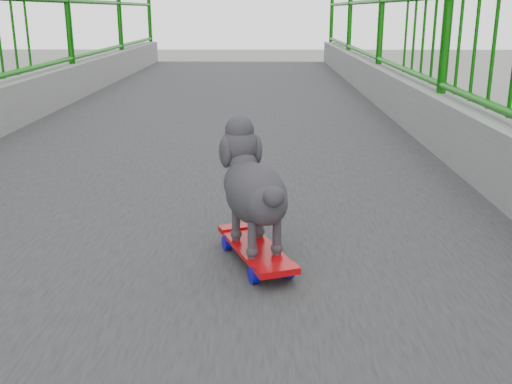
{
  "coord_description": "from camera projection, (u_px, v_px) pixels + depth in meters",
  "views": [
    {
      "loc": [
        0.35,
        2.44,
        7.77
      ],
      "look_at": [
        0.33,
        4.24,
        7.22
      ],
      "focal_mm": 42.0,
      "sensor_mm": 36.0,
      "label": 1
    }
  ],
  "objects": [
    {
      "name": "poodle",
      "position": [
        253.0,
        187.0,
        1.84
      ],
      "size": [
        0.26,
        0.4,
        0.35
      ],
      "rotation": [
        0.0,
        0.0,
        0.36
      ],
      "color": "#2F2D32",
      "rests_on": "skateboard"
    },
    {
      "name": "skateboard",
      "position": [
        256.0,
        251.0,
        1.88
      ],
      "size": [
        0.26,
        0.44,
        0.06
      ],
      "rotation": [
        0.0,
        0.0,
        0.36
      ],
      "color": "red",
      "rests_on": "footbridge"
    }
  ]
}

